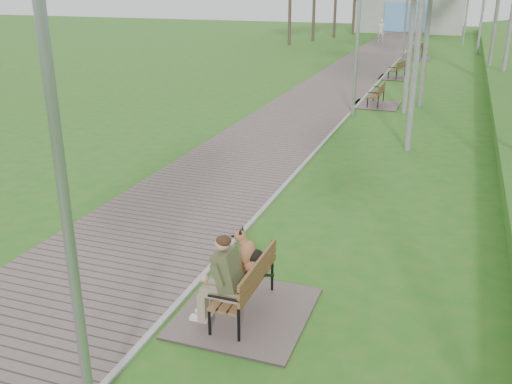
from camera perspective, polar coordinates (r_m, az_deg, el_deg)
ground at (r=9.79m, az=-6.08°, el=-9.26°), size 120.00×120.00×0.00m
walkway at (r=30.03m, az=8.86°, el=11.10°), size 3.50×67.00×0.04m
kerb at (r=29.75m, az=12.22°, el=10.80°), size 0.10×67.00×0.05m
building_north at (r=58.89m, az=15.10°, el=17.15°), size 10.00×5.20×4.00m
bench_main at (r=8.75m, az=-1.82°, el=-9.47°), size 1.92×2.14×1.68m
bench_second at (r=23.91m, az=11.88°, el=8.95°), size 1.79×1.99×1.10m
bench_third at (r=30.94m, az=13.89°, el=11.36°), size 1.76×1.95×1.08m
bench_far at (r=38.95m, az=15.54°, el=13.05°), size 1.97×2.18×1.21m
lamp_post_near at (r=6.00m, az=-18.06°, el=-5.46°), size 0.19×0.19×4.97m
lamp_post_second at (r=21.71m, az=10.06°, el=13.91°), size 0.20×0.20×5.23m
lamp_post_third at (r=38.85m, az=14.77°, el=16.82°), size 0.23×0.23×5.83m
lamp_post_far at (r=51.48m, az=16.45°, el=17.27°), size 0.21×0.21×5.49m
pedestrian_near at (r=49.16m, az=12.37°, el=15.51°), size 0.70×0.52×1.76m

